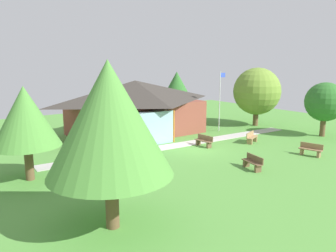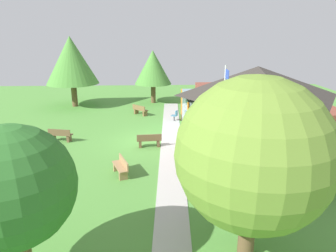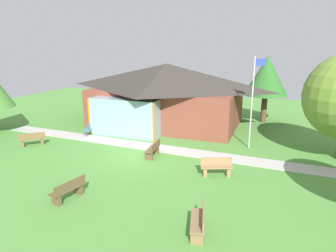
{
  "view_description": "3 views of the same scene",
  "coord_description": "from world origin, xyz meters",
  "px_view_note": "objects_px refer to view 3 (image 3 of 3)",
  "views": [
    {
      "loc": [
        -15.51,
        -17.93,
        6.35
      ],
      "look_at": [
        -0.96,
        2.24,
        1.45
      ],
      "focal_mm": 35.72,
      "sensor_mm": 36.0,
      "label": 1
    },
    {
      "loc": [
        18.73,
        0.61,
        6.76
      ],
      "look_at": [
        0.55,
        1.36,
        1.21
      ],
      "focal_mm": 33.24,
      "sensor_mm": 36.0,
      "label": 2
    },
    {
      "loc": [
        7.23,
        -14.48,
        6.01
      ],
      "look_at": [
        0.82,
        2.73,
        1.11
      ],
      "focal_mm": 32.61,
      "sensor_mm": 36.0,
      "label": 3
    }
  ],
  "objects_px": {
    "bench_mid_left": "(32,140)",
    "patio_chair_west": "(87,131)",
    "bench_mid_right": "(216,167)",
    "bench_front_right": "(199,222)",
    "tree_behind_pavilion_right": "(267,76)",
    "flagpole": "(253,99)",
    "pavilion": "(165,94)",
    "bench_rear_near_path": "(153,149)",
    "bench_front_center": "(68,190)"
  },
  "relations": [
    {
      "from": "pavilion",
      "to": "bench_front_right",
      "type": "xyz_separation_m",
      "value": [
        6.08,
        -12.86,
        -2.01
      ]
    },
    {
      "from": "pavilion",
      "to": "bench_front_center",
      "type": "xyz_separation_m",
      "value": [
        0.62,
        -12.49,
        -2.01
      ]
    },
    {
      "from": "patio_chair_west",
      "to": "bench_mid_right",
      "type": "bearing_deg",
      "value": -171.18
    },
    {
      "from": "bench_front_right",
      "to": "bench_mid_right",
      "type": "height_order",
      "value": "same"
    },
    {
      "from": "pavilion",
      "to": "bench_mid_left",
      "type": "relative_size",
      "value": 8.42
    },
    {
      "from": "tree_behind_pavilion_right",
      "to": "flagpole",
      "type": "bearing_deg",
      "value": -92.87
    },
    {
      "from": "tree_behind_pavilion_right",
      "to": "bench_mid_left",
      "type": "bearing_deg",
      "value": -139.11
    },
    {
      "from": "flagpole",
      "to": "bench_front_right",
      "type": "bearing_deg",
      "value": -93.93
    },
    {
      "from": "bench_front_right",
      "to": "tree_behind_pavilion_right",
      "type": "distance_m",
      "value": 16.66
    },
    {
      "from": "pavilion",
      "to": "bench_rear_near_path",
      "type": "xyz_separation_m",
      "value": [
        1.87,
        -6.79,
        -2.01
      ]
    },
    {
      "from": "flagpole",
      "to": "bench_mid_left",
      "type": "height_order",
      "value": "flagpole"
    },
    {
      "from": "tree_behind_pavilion_right",
      "to": "bench_front_right",
      "type": "bearing_deg",
      "value": -93.48
    },
    {
      "from": "bench_rear_near_path",
      "to": "bench_mid_right",
      "type": "relative_size",
      "value": 0.98
    },
    {
      "from": "flagpole",
      "to": "bench_front_right",
      "type": "xyz_separation_m",
      "value": [
        -0.65,
        -9.44,
        -2.59
      ]
    },
    {
      "from": "bench_rear_near_path",
      "to": "bench_mid_left",
      "type": "distance_m",
      "value": 7.72
    },
    {
      "from": "flagpole",
      "to": "bench_mid_left",
      "type": "xyz_separation_m",
      "value": [
        -12.52,
        -4.27,
        -2.59
      ]
    },
    {
      "from": "bench_front_right",
      "to": "bench_mid_left",
      "type": "xyz_separation_m",
      "value": [
        -11.87,
        5.17,
        0.0
      ]
    },
    {
      "from": "bench_front_center",
      "to": "bench_mid_right",
      "type": "bearing_deg",
      "value": -36.7
    },
    {
      "from": "bench_mid_left",
      "to": "patio_chair_west",
      "type": "xyz_separation_m",
      "value": [
        2.01,
        2.82,
        0.01
      ]
    },
    {
      "from": "bench_rear_near_path",
      "to": "bench_front_center",
      "type": "height_order",
      "value": "same"
    },
    {
      "from": "patio_chair_west",
      "to": "tree_behind_pavilion_right",
      "type": "relative_size",
      "value": 0.17
    },
    {
      "from": "patio_chair_west",
      "to": "pavilion",
      "type": "bearing_deg",
      "value": -100.15
    },
    {
      "from": "pavilion",
      "to": "bench_mid_right",
      "type": "distance_m",
      "value": 10.09
    },
    {
      "from": "pavilion",
      "to": "flagpole",
      "type": "xyz_separation_m",
      "value": [
        6.73,
        -3.43,
        0.58
      ]
    },
    {
      "from": "patio_chair_west",
      "to": "flagpole",
      "type": "bearing_deg",
      "value": -144.48
    },
    {
      "from": "bench_rear_near_path",
      "to": "patio_chair_west",
      "type": "height_order",
      "value": "patio_chair_west"
    },
    {
      "from": "tree_behind_pavilion_right",
      "to": "bench_mid_right",
      "type": "bearing_deg",
      "value": -96.91
    },
    {
      "from": "flagpole",
      "to": "tree_behind_pavilion_right",
      "type": "relative_size",
      "value": 1.04
    },
    {
      "from": "bench_mid_right",
      "to": "patio_chair_west",
      "type": "distance_m",
      "value": 9.99
    },
    {
      "from": "bench_front_center",
      "to": "patio_chair_west",
      "type": "xyz_separation_m",
      "value": [
        -4.41,
        7.61,
        0.01
      ]
    },
    {
      "from": "bench_rear_near_path",
      "to": "bench_mid_left",
      "type": "bearing_deg",
      "value": 91.86
    },
    {
      "from": "pavilion",
      "to": "bench_mid_right",
      "type": "height_order",
      "value": "pavilion"
    },
    {
      "from": "pavilion",
      "to": "bench_mid_left",
      "type": "distance_m",
      "value": 9.84
    },
    {
      "from": "bench_mid_left",
      "to": "bench_front_right",
      "type": "bearing_deg",
      "value": -67.72
    },
    {
      "from": "pavilion",
      "to": "bench_rear_near_path",
      "type": "relative_size",
      "value": 7.6
    },
    {
      "from": "bench_front_center",
      "to": "tree_behind_pavilion_right",
      "type": "xyz_separation_m",
      "value": [
        6.45,
        15.93,
        3.25
      ]
    },
    {
      "from": "bench_mid_right",
      "to": "bench_mid_left",
      "type": "bearing_deg",
      "value": -23.1
    },
    {
      "from": "bench_mid_right",
      "to": "bench_front_center",
      "type": "distance_m",
      "value": 6.68
    },
    {
      "from": "bench_front_right",
      "to": "bench_front_center",
      "type": "height_order",
      "value": "same"
    },
    {
      "from": "bench_mid_right",
      "to": "flagpole",
      "type": "bearing_deg",
      "value": -123.78
    },
    {
      "from": "pavilion",
      "to": "tree_behind_pavilion_right",
      "type": "height_order",
      "value": "tree_behind_pavilion_right"
    },
    {
      "from": "bench_rear_near_path",
      "to": "patio_chair_west",
      "type": "relative_size",
      "value": 1.78
    },
    {
      "from": "bench_front_center",
      "to": "patio_chair_west",
      "type": "bearing_deg",
      "value": 42.4
    },
    {
      "from": "tree_behind_pavilion_right",
      "to": "bench_front_center",
      "type": "bearing_deg",
      "value": -112.03
    },
    {
      "from": "flagpole",
      "to": "bench_mid_right",
      "type": "relative_size",
      "value": 3.47
    },
    {
      "from": "bench_front_right",
      "to": "bench_front_center",
      "type": "relative_size",
      "value": 1.0
    },
    {
      "from": "flagpole",
      "to": "patio_chair_west",
      "type": "distance_m",
      "value": 10.92
    },
    {
      "from": "bench_front_right",
      "to": "bench_mid_right",
      "type": "distance_m",
      "value": 4.78
    },
    {
      "from": "bench_rear_near_path",
      "to": "bench_front_right",
      "type": "bearing_deg",
      "value": -150.11
    },
    {
      "from": "bench_front_center",
      "to": "tree_behind_pavilion_right",
      "type": "bearing_deg",
      "value": -9.71
    }
  ]
}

